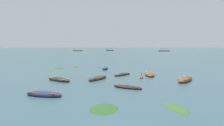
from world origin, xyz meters
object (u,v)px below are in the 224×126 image
Objects in this scene: rowboat_1 at (122,74)px; ferry_1 at (78,50)px; ferry_0 at (164,51)px; rowboat_4 at (105,68)px; rowboat_0 at (98,78)px; mooring_buoy at (141,78)px; rowboat_2 at (185,79)px; rowboat_5 at (149,74)px; rowboat_6 at (127,87)px; ferry_2 at (110,50)px; rowboat_3 at (59,79)px; rowboat_7 at (44,94)px.

ferry_1 is (-49.65, 156.80, 0.31)m from rowboat_1.
ferry_0 and ferry_1 have the same top height.
ferry_0 is at bearing 72.27° from rowboat_4.
rowboat_1 is 164.47m from ferry_1.
rowboat_0 is 10.75m from rowboat_4.
rowboat_1 is 3.51× the size of mooring_buoy.
rowboat_1 is 8.97m from rowboat_2.
mooring_buoy is at bearing -71.83° from ferry_1.
rowboat_2 is 5.59m from rowboat_5.
rowboat_6 is (4.04, -15.33, -0.06)m from rowboat_4.
ferry_0 is at bearing 77.65° from rowboat_2.
ferry_1 reaches higher than rowboat_6.
rowboat_5 is at bearing 60.70° from mooring_buoy.
rowboat_4 is 156.62m from ferry_1.
mooring_buoy is (2.06, 5.65, -0.02)m from rowboat_6.
rowboat_1 is 165.53m from ferry_2.
rowboat_3 is 166.79m from ferry_1.
mooring_buoy is (-38.32, -148.63, -0.34)m from ferry_0.
rowboat_5 is 150.45m from ferry_0.
ferry_1 reaches higher than rowboat_0.
rowboat_2 is 170.17m from ferry_2.
rowboat_2 is 15.91m from rowboat_4.
rowboat_2 is at bearing -44.86° from rowboat_5.
ferry_1 is 11.27× the size of mooring_buoy.
rowboat_4 reaches higher than rowboat_0.
rowboat_2 is 153.39m from ferry_0.
rowboat_3 is at bearing -108.06° from ferry_0.
rowboat_1 is 0.37× the size of ferry_2.
rowboat_4 is at bearing 137.73° from rowboat_5.
ferry_1 reaches higher than rowboat_2.
rowboat_0 is 0.91× the size of rowboat_3.
rowboat_6 is at bearing -149.58° from rowboat_2.
rowboat_2 is at bearing 30.42° from rowboat_6.
ferry_0 is 91.26m from ferry_1.
rowboat_3 reaches higher than rowboat_6.
ferry_2 reaches higher than rowboat_0.
rowboat_4 reaches higher than rowboat_1.
rowboat_7 is 176.58m from ferry_2.
rowboat_1 is 0.86× the size of rowboat_4.
rowboat_4 reaches higher than rowboat_3.
rowboat_6 is 0.29× the size of ferry_0.
rowboat_2 is at bearing -43.18° from rowboat_4.
rowboat_3 is 169.74m from ferry_2.
ferry_2 is at bearing 94.21° from rowboat_4.
rowboat_0 is 11.46m from rowboat_2.
rowboat_7 is 0.32× the size of ferry_0.
rowboat_4 is at bearing 122.20° from mooring_buoy.
rowboat_0 is 6.02m from rowboat_6.
rowboat_0 is 0.42× the size of ferry_2.
rowboat_2 is (11.46, -0.14, 0.04)m from rowboat_0.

